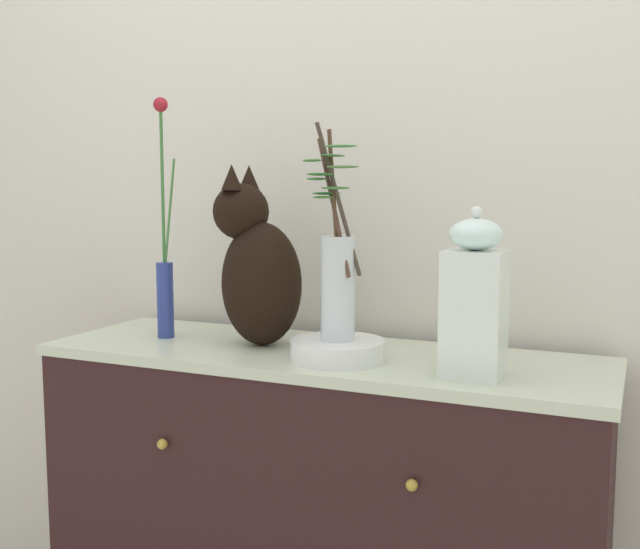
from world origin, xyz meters
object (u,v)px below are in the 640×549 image
sideboard (320,532)px  jar_lidded_porcelain (475,300)px  bowl_porcelain (338,350)px  cat_sitting (258,268)px  vase_slim_green (165,271)px  vase_glass_clear (337,274)px

sideboard → jar_lidded_porcelain: jar_lidded_porcelain is taller
bowl_porcelain → jar_lidded_porcelain: 0.33m
sideboard → cat_sitting: 0.65m
vase_slim_green → bowl_porcelain: bearing=-6.7°
sideboard → bowl_porcelain: size_ratio=6.26×
sideboard → vase_slim_green: bearing=-178.8°
cat_sitting → jar_lidded_porcelain: size_ratio=1.27×
sideboard → bowl_porcelain: 0.47m
cat_sitting → bowl_porcelain: cat_sitting is taller
sideboard → vase_glass_clear: 0.64m
vase_slim_green → jar_lidded_porcelain: vase_slim_green is taller
jar_lidded_porcelain → cat_sitting: bearing=169.8°
bowl_porcelain → cat_sitting: bearing=162.4°
bowl_porcelain → vase_slim_green: bearing=173.3°
vase_slim_green → bowl_porcelain: 0.52m
bowl_porcelain → vase_glass_clear: vase_glass_clear is taller
cat_sitting → vase_glass_clear: vase_glass_clear is taller
jar_lidded_porcelain → bowl_porcelain: bearing=175.9°
cat_sitting → vase_slim_green: 0.26m
cat_sitting → jar_lidded_porcelain: (0.54, -0.10, -0.03)m
bowl_porcelain → vase_glass_clear: size_ratio=0.45×
cat_sitting → vase_slim_green: vase_slim_green is taller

